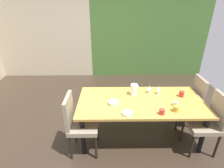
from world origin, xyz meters
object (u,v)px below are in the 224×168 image
Objects in this scene: wine_glass_south at (149,88)px; cup_near_window at (162,112)px; wine_glass_rear at (159,88)px; cup_right at (176,103)px; cup_near_shelf at (181,94)px; cup_east at (176,109)px; serving_bowl_left at (114,103)px; serving_bowl_corner at (127,113)px; dining_table at (141,104)px; chair_right_near at (209,120)px; chair_left_near at (78,122)px; pitcher_north at (134,90)px; chair_right_far at (191,99)px.

cup_near_window is at bearing -84.97° from wine_glass_south.
cup_right is (0.18, -0.37, -0.07)m from wine_glass_rear.
cup_near_shelf is at bearing -13.83° from wine_glass_rear.
wine_glass_south reaches higher than cup_east.
serving_bowl_left is 0.34m from serving_bowl_corner.
serving_bowl_left is at bearing -167.04° from dining_table.
chair_right_near is at bearing -20.21° from cup_right.
dining_table is 0.47m from serving_bowl_corner.
cup_near_window is at bearing 87.57° from chair_left_near.
serving_bowl_corner is at bearing 85.46° from chair_left_near.
cup_right reaches higher than serving_bowl_corner.
pitcher_north is at bearing 40.08° from serving_bowl_left.
chair_left_near reaches higher than wine_glass_south.
cup_near_window is (0.69, -0.27, 0.01)m from serving_bowl_left.
wine_glass_south is at bearing 165.79° from cup_near_shelf.
serving_bowl_corner is 0.50m from cup_near_window.
chair_right_near is at bearing -39.67° from wine_glass_rear.
serving_bowl_corner is at bearing -152.24° from cup_near_shelf.
chair_left_near is 7.05× the size of wine_glass_south.
dining_table is 1.05m from chair_left_near.
serving_bowl_corner is at bearing -124.39° from dining_table.
cup_right is at bearing -29.49° from pitcher_north.
chair_right_far reaches higher than serving_bowl_left.
chair_right_far is at bearing 108.03° from chair_left_near.
cup_near_shelf is (0.47, 0.50, 0.01)m from cup_near_window.
wine_glass_rear is 1.72× the size of cup_east.
chair_left_near is 1.46m from wine_glass_rear.
cup_near_window is (0.24, -0.37, 0.11)m from dining_table.
cup_east reaches higher than cup_near_window.
pitcher_north is (0.17, 0.58, 0.08)m from serving_bowl_corner.
serving_bowl_left is 1.10× the size of serving_bowl_corner.
chair_left_near is 6.59× the size of serving_bowl_corner.
serving_bowl_left is at bearing 124.69° from serving_bowl_corner.
pitcher_north reaches higher than cup_near_window.
chair_right_near is at bearing -1.87° from cup_east.
chair_left_near reaches higher than cup_right.
chair_right_near is 1.03m from wine_glass_south.
cup_near_shelf reaches higher than serving_bowl_left.
cup_east is at bearing -12.41° from serving_bowl_left.
wine_glass_south is 0.64m from cup_near_window.
serving_bowl_left is 0.97m from cup_right.
cup_east is (1.45, 0.02, 0.21)m from chair_left_near.
wine_glass_rear reaches higher than dining_table.
cup_near_window is at bearing -57.48° from dining_table.
pitcher_north is at bearing 150.51° from cup_right.
dining_table is at bearing -169.68° from cup_near_shelf.
pitcher_north is (0.36, 0.30, 0.07)m from serving_bowl_left.
cup_near_shelf is 0.48× the size of pitcher_north.
wine_glass_south is at bearing 94.31° from chair_right_far.
serving_bowl_left is (0.54, 0.22, 0.19)m from chair_left_near.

